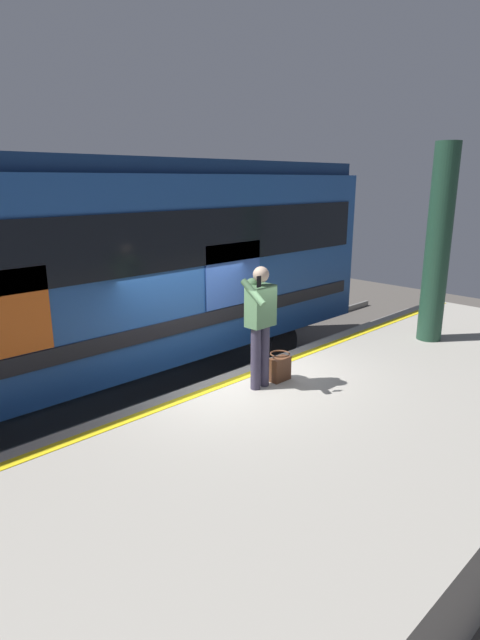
% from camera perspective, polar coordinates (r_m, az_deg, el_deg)
% --- Properties ---
extents(ground_plane, '(25.11, 25.11, 0.00)m').
position_cam_1_polar(ground_plane, '(8.24, -1.36, -12.71)').
color(ground_plane, '#4C4742').
extents(platform, '(13.86, 4.22, 1.05)m').
position_cam_1_polar(platform, '(6.79, 11.28, -14.60)').
color(platform, '#9E998E').
rests_on(platform, ground).
extents(safety_line, '(13.59, 0.16, 0.01)m').
position_cam_1_polar(safety_line, '(7.60, 0.14, -6.49)').
color(safety_line, yellow).
rests_on(safety_line, platform).
extents(track_rail_near, '(18.02, 0.08, 0.16)m').
position_cam_1_polar(track_rail_near, '(9.36, -8.38, -8.73)').
color(track_rail_near, slate).
rests_on(track_rail_near, ground).
extents(track_rail_far, '(18.02, 0.08, 0.16)m').
position_cam_1_polar(track_rail_far, '(10.47, -13.07, -6.28)').
color(track_rail_far, slate).
rests_on(track_rail_far, ground).
extents(train_carriage, '(11.22, 2.88, 4.06)m').
position_cam_1_polar(train_carriage, '(8.76, -16.79, 6.15)').
color(train_carriage, '#1E478C').
rests_on(train_carriage, ground).
extents(passenger, '(0.57, 0.55, 1.73)m').
position_cam_1_polar(passenger, '(6.95, 2.28, 0.32)').
color(passenger, '#383347').
rests_on(passenger, platform).
extents(handbag, '(0.32, 0.30, 0.42)m').
position_cam_1_polar(handbag, '(7.47, 4.49, -5.37)').
color(handbag, '#59331E').
rests_on(handbag, platform).
extents(station_column, '(0.43, 0.43, 3.48)m').
position_cam_1_polar(station_column, '(9.67, 21.39, 7.87)').
color(station_column, '#1E3F2D').
rests_on(station_column, platform).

